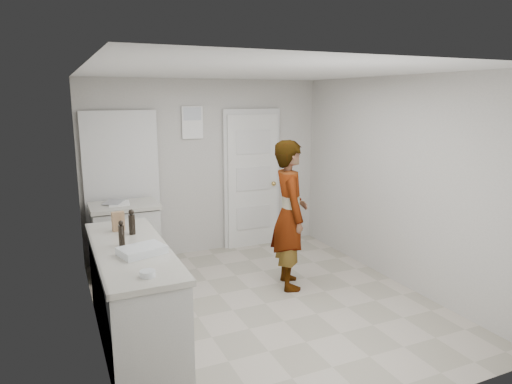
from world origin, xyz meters
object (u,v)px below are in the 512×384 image
spice_jar (132,230)px  oil_cruet_a (132,222)px  cake_mix_box (118,221)px  egg_bowl (148,274)px  oil_cruet_b (121,234)px  person (290,215)px  baking_dish (142,251)px

spice_jar → oil_cruet_a: bearing=-87.7°
spice_jar → oil_cruet_a: 0.08m
oil_cruet_a → cake_mix_box: bearing=121.0°
oil_cruet_a → egg_bowl: 1.15m
egg_bowl → oil_cruet_b: bearing=94.9°
person → oil_cruet_a: size_ratio=7.01×
oil_cruet_b → egg_bowl: 0.82m
person → egg_bowl: 2.32m
oil_cruet_b → baking_dish: (0.13, -0.29, -0.09)m
cake_mix_box → oil_cruet_b: 0.52m
oil_cruet_a → baking_dish: bearing=-92.0°
person → baking_dish: person is taller
person → cake_mix_box: bearing=104.8°
spice_jar → oil_cruet_b: (-0.15, -0.35, 0.08)m
oil_cruet_a → egg_bowl: oil_cruet_a is taller
oil_cruet_b → baking_dish: size_ratio=0.56×
spice_jar → person: bearing=4.2°
baking_dish → egg_bowl: 0.53m
oil_cruet_a → oil_cruet_b: (-0.15, -0.34, -0.00)m
oil_cruet_a → baking_dish: oil_cruet_a is taller
cake_mix_box → oil_cruet_a: 0.21m
baking_dish → egg_bowl: (-0.06, -0.53, -0.01)m
spice_jar → oil_cruet_b: 0.39m
cake_mix_box → spice_jar: size_ratio=2.57×
spice_jar → oil_cruet_a: size_ratio=0.30×
cake_mix_box → spice_jar: (0.11, -0.16, -0.06)m
oil_cruet_b → egg_bowl: size_ratio=2.03×
person → oil_cruet_b: (-1.99, -0.49, 0.16)m
cake_mix_box → oil_cruet_b: oil_cruet_b is taller
spice_jar → oil_cruet_b: size_ratio=0.32×
person → baking_dish: bearing=128.1°
cake_mix_box → oil_cruet_a: bearing=-65.5°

